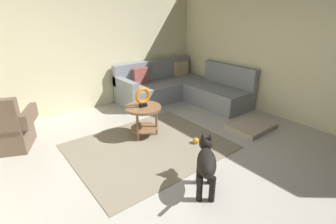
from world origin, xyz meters
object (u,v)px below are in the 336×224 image
(dog, at_px, (206,162))
(dog_toy_ball, at_px, (196,141))
(armchair, at_px, (6,130))
(torus_sculpture, at_px, (143,97))
(sectional_couch, at_px, (182,89))
(dog_bed_mat, at_px, (251,126))
(side_table, at_px, (143,113))

(dog, height_order, dog_toy_ball, dog)
(armchair, height_order, torus_sculpture, armchair)
(sectional_couch, distance_m, torus_sculpture, 2.00)
(armchair, bearing_deg, torus_sculpture, -1.70)
(dog_bed_mat, relative_size, dog, 1.24)
(torus_sculpture, distance_m, dog, 1.64)
(armchair, height_order, dog, armchair)
(sectional_couch, xyz_separation_m, dog_bed_mat, (-0.01, -1.94, -0.24))
(side_table, bearing_deg, torus_sculpture, 0.00)
(armchair, xyz_separation_m, torus_sculpture, (1.88, -0.93, 0.39))
(sectional_couch, bearing_deg, torus_sculpture, -150.36)
(sectional_couch, bearing_deg, dog_toy_ball, -124.82)
(dog_bed_mat, bearing_deg, armchair, 151.86)
(side_table, height_order, torus_sculpture, torus_sculpture)
(sectional_couch, distance_m, armchair, 3.57)
(sectional_couch, relative_size, torus_sculpture, 6.90)
(sectional_couch, xyz_separation_m, side_table, (-1.70, -0.96, 0.13))
(dog, relative_size, dog_toy_ball, 6.21)
(sectional_couch, relative_size, dog_toy_ball, 21.69)
(armchair, relative_size, torus_sculpture, 3.00)
(sectional_couch, height_order, torus_sculpture, sectional_couch)
(dog_bed_mat, relative_size, dog_toy_ball, 7.71)
(side_table, xyz_separation_m, torus_sculpture, (0.00, 0.00, 0.29))
(sectional_couch, xyz_separation_m, armchair, (-3.57, -0.03, 0.03))
(dog, bearing_deg, dog_bed_mat, 62.65)
(sectional_couch, height_order, armchair, same)
(dog_bed_mat, distance_m, dog_toy_ball, 1.21)
(torus_sculpture, distance_m, dog_bed_mat, 2.06)
(dog_bed_mat, bearing_deg, side_table, 149.96)
(dog, bearing_deg, armchair, 168.10)
(side_table, height_order, dog, dog)
(dog_bed_mat, xyz_separation_m, dog_toy_ball, (-1.18, 0.23, 0.01))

